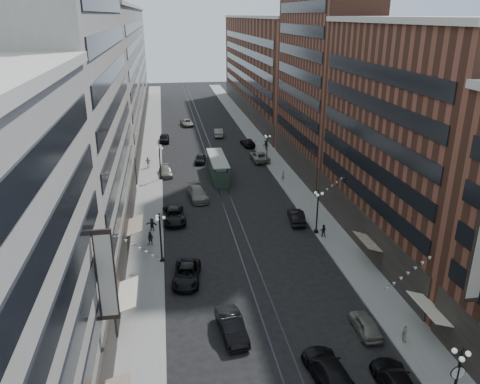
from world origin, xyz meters
TOP-DOWN VIEW (x-y plane):
  - ground at (0.00, 60.00)m, footprint 220.00×220.00m
  - sidewalk_west at (-11.00, 70.00)m, footprint 4.00×180.00m
  - sidewalk_east at (11.00, 70.00)m, footprint 4.00×180.00m
  - rail_west at (-0.70, 70.00)m, footprint 0.12×180.00m
  - rail_east at (0.70, 70.00)m, footprint 0.12×180.00m
  - building_west_mid at (-17.00, 33.00)m, footprint 8.00×36.00m
  - building_west_far at (-17.00, 96.00)m, footprint 8.00×90.00m
  - building_east_mid at (17.00, 28.00)m, footprint 8.00×30.00m
  - building_east_tower at (17.00, 56.00)m, footprint 8.00×26.00m
  - building_east_far at (17.00, 105.00)m, footprint 8.00×72.00m
  - lamppost_sw_far at (-9.20, 28.00)m, footprint 1.03×1.14m
  - lamppost_sw_mid at (-9.20, 55.00)m, footprint 1.03×1.14m
  - lamppost_se_near at (9.20, 4.00)m, footprint 1.08×1.14m
  - lamppost_se_far at (9.20, 32.00)m, footprint 1.03×1.14m
  - lamppost_se_mid at (9.20, 60.00)m, footprint 1.03×1.14m
  - streetcar at (0.00, 55.12)m, footprint 2.58×11.66m
  - car_2 at (-6.80, 23.70)m, footprint 3.31×5.89m
  - car_3 at (6.80, 6.66)m, footprint 2.81×5.89m
  - car_4 at (7.41, 13.33)m, footprint 1.80×4.24m
  - car_5 at (-3.61, 14.75)m, footprint 2.39×5.35m
  - car_6 at (2.54, 8.58)m, footprint 2.95×6.10m
  - pedestrian_2 at (-10.43, 31.81)m, footprint 0.91×0.68m
  - pedestrian_4 at (9.89, 11.49)m, footprint 0.69×0.99m
  - car_7 at (-7.59, 38.40)m, footprint 2.96×5.98m
  - car_8 at (-8.40, 57.04)m, footprint 2.45×5.07m
  - car_9 at (-8.40, 78.81)m, footprint 2.16×5.06m
  - car_10 at (7.72, 35.57)m, footprint 2.24×5.05m
  - car_11 at (8.40, 62.56)m, footprint 2.92×6.19m
  - car_12 at (8.11, 72.89)m, footprint 2.70×5.47m
  - car_13 at (-2.22, 63.19)m, footprint 2.33×4.56m
  - car_14 at (3.26, 81.80)m, footprint 2.21×5.32m
  - pedestrian_5 at (-10.34, 35.73)m, footprint 1.52×0.95m
  - pedestrian_6 at (-11.30, 61.29)m, footprint 1.12×0.52m
  - pedestrian_7 at (9.67, 30.87)m, footprint 0.83×0.65m
  - pedestrian_8 at (9.86, 51.10)m, footprint 0.71×0.57m
  - pedestrian_9 at (10.99, 68.95)m, footprint 1.34×0.87m
  - car_extra_0 at (-2.92, 93.45)m, footprint 3.12×5.64m
  - car_extra_1 at (-4.03, 45.59)m, footprint 3.11×6.10m

SIDE VIEW (x-z plane):
  - ground at x=0.00m, z-range 0.00..0.00m
  - rail_west at x=-0.70m, z-range 0.00..0.02m
  - rail_east at x=0.70m, z-range 0.00..0.02m
  - sidewalk_west at x=-11.00m, z-range 0.00..0.15m
  - sidewalk_east at x=11.00m, z-range 0.00..0.15m
  - car_8 at x=-8.40m, z-range 0.00..1.42m
  - car_4 at x=7.41m, z-range 0.00..1.43m
  - car_13 at x=-2.22m, z-range 0.00..1.49m
  - car_extra_0 at x=-2.92m, z-range 0.00..1.50m
  - car_12 at x=8.11m, z-range 0.00..1.53m
  - car_2 at x=-6.80m, z-range 0.00..1.55m
  - car_10 at x=7.72m, z-range 0.00..1.61m
  - car_7 at x=-7.59m, z-range 0.00..1.63m
  - car_3 at x=6.80m, z-range 0.00..1.66m
  - car_extra_1 at x=-4.03m, z-range 0.00..1.69m
  - car_9 at x=-8.40m, z-range 0.00..1.70m
  - car_5 at x=-3.61m, z-range 0.00..1.71m
  - car_11 at x=8.40m, z-range 0.00..1.71m
  - car_14 at x=3.26m, z-range 0.00..1.71m
  - car_6 at x=2.54m, z-range 0.00..1.71m
  - pedestrian_7 at x=9.67m, z-range 0.15..1.66m
  - pedestrian_4 at x=9.89m, z-range 0.15..1.70m
  - pedestrian_5 at x=-10.34m, z-range 0.15..1.74m
  - pedestrian_2 at x=-10.43m, z-range 0.15..1.81m
  - pedestrian_8 at x=9.86m, z-range 0.15..1.86m
  - pedestrian_6 at x=-11.30m, z-range 0.15..2.05m
  - pedestrian_9 at x=10.99m, z-range 0.15..2.08m
  - streetcar at x=0.00m, z-range -0.12..3.10m
  - lamppost_sw_far at x=-9.20m, z-range 0.34..5.86m
  - lamppost_sw_mid at x=-9.20m, z-range 0.34..5.86m
  - lamppost_se_far at x=9.20m, z-range 0.34..5.86m
  - lamppost_se_mid at x=9.20m, z-range 0.34..5.86m
  - lamppost_se_near at x=9.20m, z-range 0.46..5.98m
  - building_east_mid at x=17.00m, z-range 0.00..24.00m
  - building_east_far at x=17.00m, z-range 0.00..24.00m
  - building_west_far at x=-17.00m, z-range 0.00..26.00m
  - building_west_mid at x=-17.00m, z-range 0.00..28.00m
  - building_east_tower at x=17.00m, z-range 0.00..42.00m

